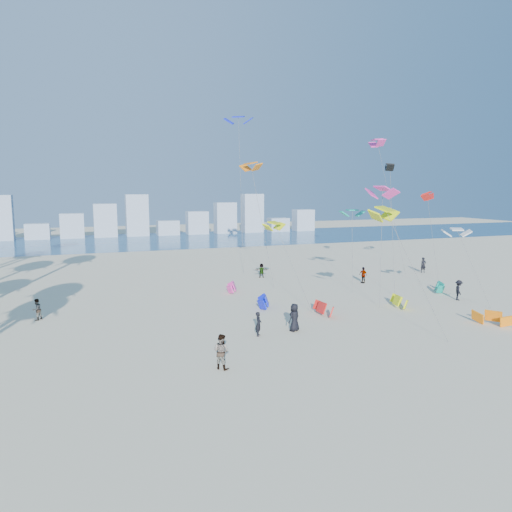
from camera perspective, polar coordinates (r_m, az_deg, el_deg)
name	(u,v)px	position (r m, az deg, el deg)	size (l,w,h in m)	color
ground	(315,404)	(23.08, 6.93, -16.85)	(220.00, 220.00, 0.00)	beige
ocean	(136,241)	(91.63, -13.91, 1.70)	(220.00, 220.00, 0.00)	navy
kitesurfer_near	(258,324)	(32.21, 0.29, -7.99)	(0.59, 0.39, 1.61)	black
kitesurfer_mid	(221,351)	(26.63, -4.12, -11.13)	(0.94, 0.73, 1.92)	gray
kitesurfers_far	(321,287)	(44.02, 7.63, -3.63)	(41.13, 20.38, 1.91)	black
grounded_kites	(358,301)	(40.91, 11.87, -5.23)	(20.07, 19.75, 0.92)	#0D19E6
flying_kites	(346,170)	(49.47, 10.52, 9.87)	(25.47, 33.85, 18.65)	#D8E50C
distant_skyline	(124,221)	(101.18, -15.25, 3.98)	(85.00, 3.00, 8.40)	#9EADBF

